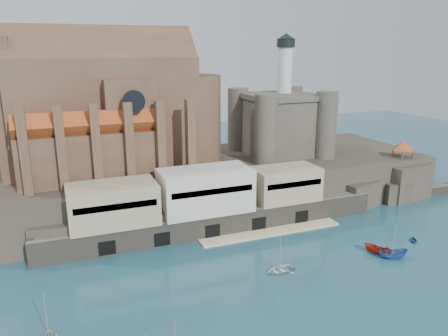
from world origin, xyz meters
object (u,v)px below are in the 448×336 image
church (115,114)px  castle_keep (280,121)px  pavilion (403,147)px  boat_2 (392,258)px

church → castle_keep: bearing=-1.1°
church → pavilion: bearing=-13.5°
pavilion → boat_2: bearing=-134.2°
pavilion → church: bearing=166.5°
boat_2 → pavilion: bearing=-26.3°
pavilion → boat_2: (-25.26, -25.95, -12.73)m
church → pavilion: (66.13, -15.85, -9.40)m
castle_keep → pavilion: castle_keep is taller
pavilion → boat_2: 38.39m
castle_keep → pavilion: size_ratio=4.58×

